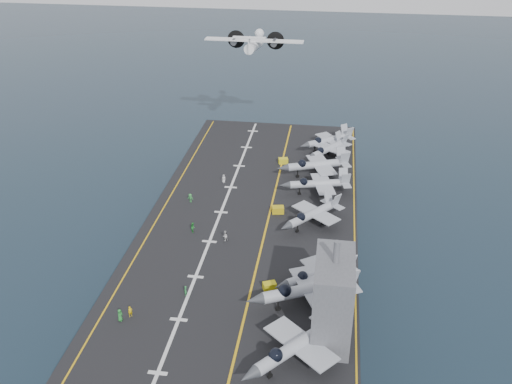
# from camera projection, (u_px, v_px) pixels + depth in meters

# --- Properties ---
(ground) EXTENTS (500.00, 500.00, 0.00)m
(ground) POSITION_uv_depth(u_px,v_px,m) (253.00, 261.00, 109.86)
(ground) COLOR #142135
(ground) RESTS_ON ground
(hull) EXTENTS (36.00, 90.00, 10.00)m
(hull) POSITION_uv_depth(u_px,v_px,m) (253.00, 239.00, 107.49)
(hull) COLOR #56595E
(hull) RESTS_ON ground
(flight_deck) EXTENTS (38.00, 92.00, 0.40)m
(flight_deck) POSITION_uv_depth(u_px,v_px,m) (253.00, 216.00, 105.02)
(flight_deck) COLOR black
(flight_deck) RESTS_ON hull
(foul_line) EXTENTS (0.35, 90.00, 0.02)m
(foul_line) POSITION_uv_depth(u_px,v_px,m) (269.00, 216.00, 104.54)
(foul_line) COLOR gold
(foul_line) RESTS_ON flight_deck
(landing_centerline) EXTENTS (0.50, 90.00, 0.02)m
(landing_centerline) POSITION_uv_depth(u_px,v_px,m) (221.00, 212.00, 105.67)
(landing_centerline) COLOR silver
(landing_centerline) RESTS_ON flight_deck
(deck_edge_port) EXTENTS (0.25, 90.00, 0.02)m
(deck_edge_port) POSITION_uv_depth(u_px,v_px,m) (164.00, 208.00, 107.06)
(deck_edge_port) COLOR gold
(deck_edge_port) RESTS_ON flight_deck
(deck_edge_stbd) EXTENTS (0.25, 90.00, 0.02)m
(deck_edge_stbd) POSITION_uv_depth(u_px,v_px,m) (354.00, 222.00, 102.59)
(deck_edge_stbd) COLOR gold
(deck_edge_stbd) RESTS_ON flight_deck
(island_superstructure) EXTENTS (5.00, 10.00, 15.00)m
(island_superstructure) POSITION_uv_depth(u_px,v_px,m) (333.00, 290.00, 73.34)
(island_superstructure) COLOR #56595E
(island_superstructure) RESTS_ON flight_deck
(fighter_jet_0) EXTENTS (18.14, 18.60, 5.42)m
(fighter_jet_0) POSITION_uv_depth(u_px,v_px,m) (296.00, 345.00, 71.39)
(fighter_jet_0) COLOR gray
(fighter_jet_0) RESTS_ON flight_deck
(fighter_jet_1) EXTENTS (19.61, 17.01, 5.72)m
(fighter_jet_1) POSITION_uv_depth(u_px,v_px,m) (309.00, 288.00, 81.15)
(fighter_jet_1) COLOR gray
(fighter_jet_1) RESTS_ON flight_deck
(fighter_jet_2) EXTENTS (16.13, 15.01, 4.66)m
(fighter_jet_2) POSITION_uv_depth(u_px,v_px,m) (320.00, 273.00, 85.26)
(fighter_jet_2) COLOR #8E959E
(fighter_jet_2) RESTS_ON flight_deck
(fighter_jet_4) EXTENTS (15.89, 16.40, 4.77)m
(fighter_jet_4) POSITION_uv_depth(u_px,v_px,m) (313.00, 213.00, 100.71)
(fighter_jet_4) COLOR #9CA4AC
(fighter_jet_4) RESTS_ON flight_deck
(fighter_jet_5) EXTENTS (15.55, 12.20, 4.77)m
(fighter_jet_5) POSITION_uv_depth(u_px,v_px,m) (319.00, 183.00, 110.91)
(fighter_jet_5) COLOR #99A1A8
(fighter_jet_5) RESTS_ON flight_deck
(fighter_jet_6) EXTENTS (17.82, 14.90, 5.28)m
(fighter_jet_6) POSITION_uv_depth(u_px,v_px,m) (317.00, 164.00, 117.87)
(fighter_jet_6) COLOR #959BA4
(fighter_jet_6) RESTS_ON flight_deck
(fighter_jet_7) EXTENTS (14.78, 15.70, 4.54)m
(fighter_jet_7) POSITION_uv_depth(u_px,v_px,m) (329.00, 148.00, 125.84)
(fighter_jet_7) COLOR #959FA6
(fighter_jet_7) RESTS_ON flight_deck
(fighter_jet_8) EXTENTS (16.38, 15.44, 4.74)m
(fighter_jet_8) POSITION_uv_depth(u_px,v_px,m) (329.00, 139.00, 129.90)
(fighter_jet_8) COLOR #9399A3
(fighter_jet_8) RESTS_ON flight_deck
(tow_cart_a) EXTENTS (2.27, 1.92, 1.16)m
(tow_cart_a) POSITION_uv_depth(u_px,v_px,m) (270.00, 286.00, 85.29)
(tow_cart_a) COLOR gold
(tow_cart_a) RESTS_ON flight_deck
(tow_cart_b) EXTENTS (2.36, 1.75, 1.29)m
(tow_cart_b) POSITION_uv_depth(u_px,v_px,m) (278.00, 210.00, 105.22)
(tow_cart_b) COLOR gold
(tow_cart_b) RESTS_ON flight_deck
(tow_cart_c) EXTENTS (2.25, 1.75, 1.19)m
(tow_cart_c) POSITION_uv_depth(u_px,v_px,m) (283.00, 161.00, 124.01)
(tow_cart_c) COLOR yellow
(tow_cart_c) RESTS_ON flight_deck
(crew_0) EXTENTS (0.94, 1.24, 1.88)m
(crew_0) POSITION_uv_depth(u_px,v_px,m) (120.00, 315.00, 78.99)
(crew_0) COLOR #268C33
(crew_0) RESTS_ON flight_deck
(crew_1) EXTENTS (1.20, 1.17, 1.68)m
(crew_1) POSITION_uv_depth(u_px,v_px,m) (130.00, 312.00, 79.79)
(crew_1) COLOR #E3B80D
(crew_1) RESTS_ON flight_deck
(crew_2) EXTENTS (1.07, 1.27, 1.80)m
(crew_2) POSITION_uv_depth(u_px,v_px,m) (193.00, 227.00, 99.39)
(crew_2) COLOR green
(crew_2) RESTS_ON flight_deck
(crew_3) EXTENTS (1.15, 0.86, 1.76)m
(crew_3) POSITION_uv_depth(u_px,v_px,m) (190.00, 198.00, 108.69)
(crew_3) COLOR green
(crew_3) RESTS_ON flight_deck
(crew_5) EXTENTS (1.27, 1.17, 1.76)m
(crew_5) POSITION_uv_depth(u_px,v_px,m) (224.00, 179.00, 115.86)
(crew_5) COLOR silver
(crew_5) RESTS_ON flight_deck
(crew_6) EXTENTS (0.71, 1.01, 1.62)m
(crew_6) POSITION_uv_depth(u_px,v_px,m) (185.00, 291.00, 83.95)
(crew_6) COLOR #28863D
(crew_6) RESTS_ON flight_deck
(crew_7) EXTENTS (1.35, 1.36, 1.92)m
(crew_7) POSITION_uv_depth(u_px,v_px,m) (225.00, 236.00, 96.82)
(crew_7) COLOR silver
(crew_7) RESTS_ON flight_deck
(transport_plane) EXTENTS (24.98, 17.18, 5.86)m
(transport_plane) POSITION_uv_depth(u_px,v_px,m) (254.00, 46.00, 142.89)
(transport_plane) COLOR silver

